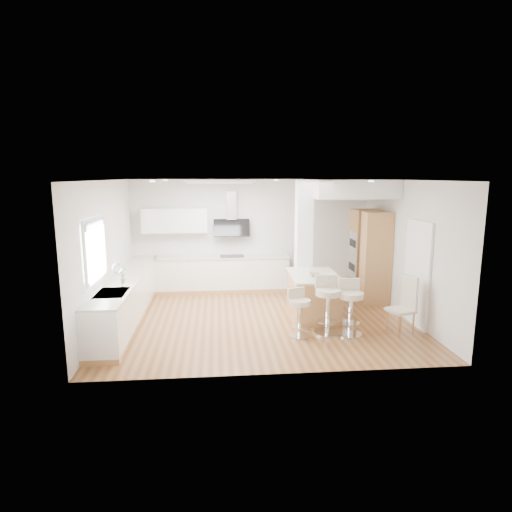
{
  "coord_description": "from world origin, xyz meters",
  "views": [
    {
      "loc": [
        -0.87,
        -8.33,
        2.88
      ],
      "look_at": [
        -0.07,
        0.4,
        1.23
      ],
      "focal_mm": 30.0,
      "sensor_mm": 36.0,
      "label": 1
    }
  ],
  "objects": [
    {
      "name": "skylight",
      "position": [
        -0.79,
        0.6,
        2.77
      ],
      "size": [
        4.1,
        2.1,
        0.06
      ],
      "color": "white",
      "rests_on": "ground"
    },
    {
      "name": "window_left",
      "position": [
        -2.96,
        -0.9,
        1.69
      ],
      "size": [
        0.06,
        1.28,
        1.07
      ],
      "color": "white",
      "rests_on": "ground"
    },
    {
      "name": "ceiling",
      "position": [
        0.0,
        0.0,
        0.0
      ],
      "size": [
        6.0,
        5.0,
        0.02
      ],
      "primitive_type": "cube",
      "color": "white",
      "rests_on": "ground"
    },
    {
      "name": "wall_back",
      "position": [
        0.0,
        2.5,
        1.4
      ],
      "size": [
        6.0,
        0.04,
        2.8
      ],
      "primitive_type": "cube",
      "color": "silver",
      "rests_on": "ground"
    },
    {
      "name": "peninsula",
      "position": [
        1.1,
        0.05,
        0.45
      ],
      "size": [
        1.01,
        1.5,
        0.97
      ],
      "rotation": [
        0.0,
        0.0,
        -0.03
      ],
      "color": "tan",
      "rests_on": "ground"
    },
    {
      "name": "wall_right",
      "position": [
        3.0,
        0.0,
        1.4
      ],
      "size": [
        0.04,
        5.0,
        2.8
      ],
      "primitive_type": "cube",
      "color": "silver",
      "rests_on": "ground"
    },
    {
      "name": "bar_stool_c",
      "position": [
        1.53,
        -1.03,
        0.58
      ],
      "size": [
        0.47,
        0.47,
        1.03
      ],
      "rotation": [
        0.0,
        0.0,
        -0.02
      ],
      "color": "silver",
      "rests_on": "ground"
    },
    {
      "name": "soffit",
      "position": [
        2.1,
        1.4,
        2.6
      ],
      "size": [
        1.78,
        2.2,
        0.4
      ],
      "color": "white",
      "rests_on": "ground"
    },
    {
      "name": "counter_left",
      "position": [
        -2.7,
        0.23,
        0.46
      ],
      "size": [
        0.63,
        4.5,
        1.35
      ],
      "color": "tan",
      "rests_on": "ground"
    },
    {
      "name": "wall_left",
      "position": [
        -3.0,
        0.0,
        1.4
      ],
      "size": [
        0.04,
        5.0,
        2.8
      ],
      "primitive_type": "cube",
      "color": "silver",
      "rests_on": "ground"
    },
    {
      "name": "pillar",
      "position": [
        1.05,
        0.95,
        1.4
      ],
      "size": [
        0.35,
        0.35,
        2.8
      ],
      "color": "white",
      "rests_on": "ground"
    },
    {
      "name": "ground",
      "position": [
        0.0,
        0.0,
        0.0
      ],
      "size": [
        6.0,
        6.0,
        0.0
      ],
      "primitive_type": "plane",
      "color": "#915F35",
      "rests_on": "ground"
    },
    {
      "name": "oven_column",
      "position": [
        2.68,
        1.23,
        1.05
      ],
      "size": [
        0.63,
        1.21,
        2.1
      ],
      "color": "tan",
      "rests_on": "ground"
    },
    {
      "name": "bar_stool_b",
      "position": [
        1.13,
        -0.93,
        0.6
      ],
      "size": [
        0.48,
        0.48,
        1.08
      ],
      "rotation": [
        0.0,
        0.0,
        -0.0
      ],
      "color": "silver",
      "rests_on": "ground"
    },
    {
      "name": "bar_stool_a",
      "position": [
        0.59,
        -1.03,
        0.49
      ],
      "size": [
        0.5,
        0.5,
        0.88
      ],
      "rotation": [
        0.0,
        0.0,
        0.34
      ],
      "color": "silver",
      "rests_on": "ground"
    },
    {
      "name": "dining_chair",
      "position": [
        2.57,
        -1.02,
        0.58
      ],
      "size": [
        0.52,
        0.52,
        1.08
      ],
      "rotation": [
        0.0,
        0.0,
        0.28
      ],
      "color": "beige",
      "rests_on": "ground"
    },
    {
      "name": "doorway_right",
      "position": [
        2.97,
        -0.6,
        1.0
      ],
      "size": [
        0.05,
        1.0,
        2.1
      ],
      "color": "#403A33",
      "rests_on": "ground"
    },
    {
      "name": "counter_back",
      "position": [
        -0.91,
        2.22,
        0.7
      ],
      "size": [
        3.62,
        0.63,
        2.5
      ],
      "color": "tan",
      "rests_on": "ground"
    }
  ]
}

